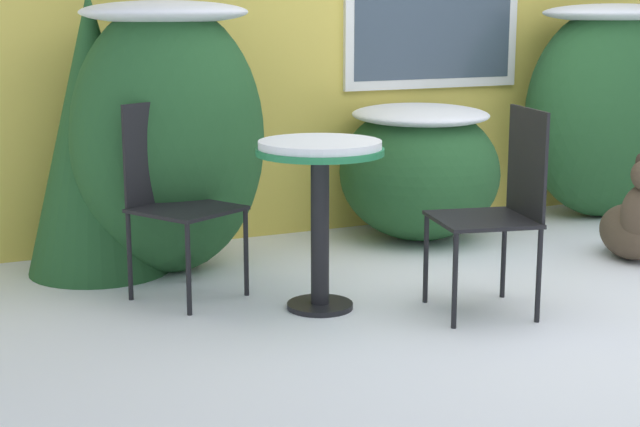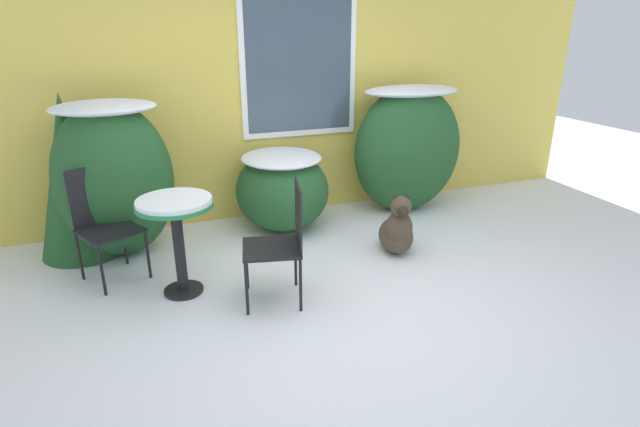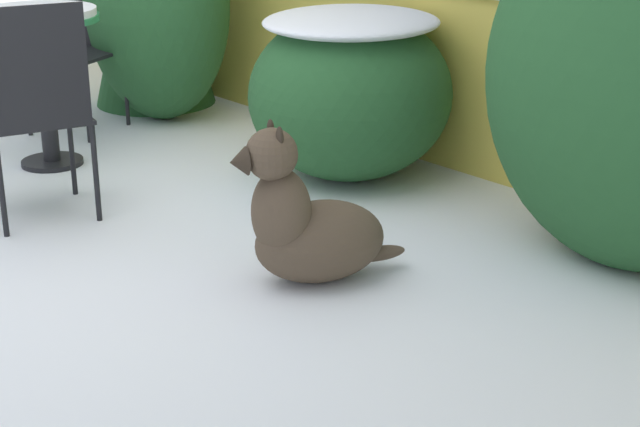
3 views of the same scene
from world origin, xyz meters
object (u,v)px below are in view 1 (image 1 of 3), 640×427
patio_table (320,176)px  patio_chair_near_table (174,192)px  patio_chair_far_side (500,203)px  dog (636,222)px

patio_table → patio_chair_near_table: size_ratio=0.84×
patio_table → patio_chair_near_table: bearing=137.4°
patio_chair_near_table → patio_table: bearing=-70.1°
patio_table → patio_chair_near_table: patio_chair_near_table is taller
patio_table → patio_chair_far_side: size_ratio=0.84×
patio_chair_far_side → patio_table: bearing=-105.3°
patio_chair_near_table → dog: size_ratio=1.41×
patio_table → dog: (1.97, 0.06, -0.41)m
patio_table → dog: size_ratio=1.19×
patio_chair_near_table → patio_chair_far_side: bearing=-62.4°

